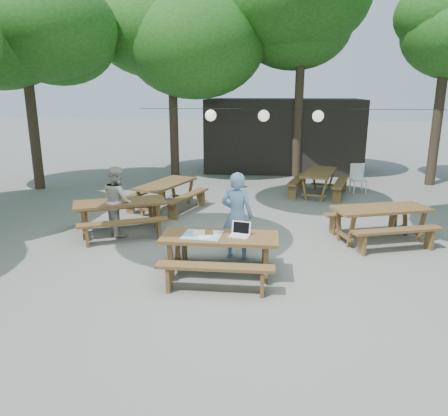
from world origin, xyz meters
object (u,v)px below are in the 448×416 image
object	(u,v)px
main_picnic_table	(220,255)
woman	(237,216)
second_person	(118,201)
plastic_chair	(358,184)
picnic_table_nw	(121,217)

from	to	relation	value
main_picnic_table	woman	world-z (taller)	woman
main_picnic_table	second_person	bearing A→B (deg)	140.49
main_picnic_table	plastic_chair	bearing A→B (deg)	62.24
second_person	plastic_chair	xyz separation A→B (m)	(6.13, 4.79, -0.52)
second_person	plastic_chair	size ratio (longest dim) A/B	1.72
woman	second_person	xyz separation A→B (m)	(-2.75, 1.18, -0.07)
plastic_chair	picnic_table_nw	bearing A→B (deg)	-150.61
main_picnic_table	plastic_chair	world-z (taller)	plastic_chair
woman	second_person	bearing A→B (deg)	-10.92
picnic_table_nw	second_person	xyz separation A→B (m)	(-0.03, -0.03, 0.39)
picnic_table_nw	plastic_chair	xyz separation A→B (m)	(6.10, 4.75, -0.13)
picnic_table_nw	main_picnic_table	bearing A→B (deg)	-63.76
main_picnic_table	plastic_chair	distance (m)	7.76
second_person	picnic_table_nw	bearing A→B (deg)	-80.61
woman	plastic_chair	world-z (taller)	woman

